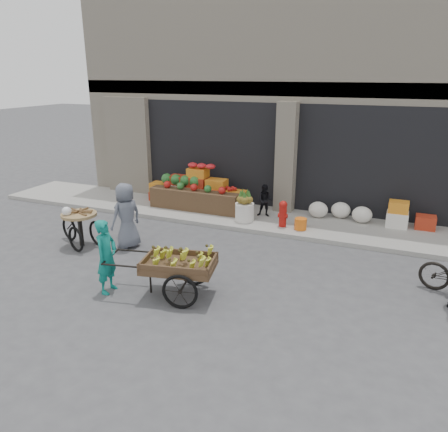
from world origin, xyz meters
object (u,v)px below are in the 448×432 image
at_px(orange_bucket, 301,224).
at_px(seated_person, 265,201).
at_px(vendor_woman, 106,256).
at_px(pineapple_bin, 245,212).
at_px(vendor_grey, 126,216).
at_px(banana_cart, 176,262).
at_px(tricycle_cart, 80,224).
at_px(fire_hydrant, 283,213).

bearing_deg(orange_bucket, seated_person, 149.74).
bearing_deg(orange_bucket, vendor_woman, -120.65).
bearing_deg(pineapple_bin, orange_bucket, -3.58).
height_order(orange_bucket, vendor_grey, vendor_grey).
xyz_separation_m(banana_cart, tricycle_cart, (-3.37, 1.32, -0.12)).
height_order(orange_bucket, tricycle_cart, tricycle_cart).
bearing_deg(vendor_grey, orange_bucket, 145.74).
height_order(pineapple_bin, fire_hydrant, fire_hydrant).
bearing_deg(tricycle_cart, fire_hydrant, 54.10).
distance_m(pineapple_bin, tricycle_cart, 4.35).
distance_m(banana_cart, vendor_grey, 2.82).
bearing_deg(banana_cart, pineapple_bin, 81.31).
relative_size(pineapple_bin, vendor_grey, 0.33).
relative_size(banana_cart, vendor_woman, 1.63).
relative_size(banana_cart, vendor_grey, 1.49).
distance_m(vendor_woman, vendor_grey, 2.25).
height_order(seated_person, banana_cart, seated_person).
height_order(tricycle_cart, vendor_grey, vendor_grey).
height_order(fire_hydrant, orange_bucket, fire_hydrant).
relative_size(pineapple_bin, tricycle_cart, 0.36).
bearing_deg(seated_person, vendor_grey, -137.35).
bearing_deg(pineapple_bin, fire_hydrant, -2.60).
xyz_separation_m(orange_bucket, tricycle_cart, (-4.77, -2.88, 0.30)).
distance_m(seated_person, vendor_grey, 4.05).
distance_m(banana_cart, tricycle_cart, 3.62).
bearing_deg(fire_hydrant, tricycle_cart, -145.56).
relative_size(banana_cart, tricycle_cart, 1.65).
relative_size(tricycle_cart, vendor_grey, 0.91).
xyz_separation_m(banana_cart, vendor_grey, (-2.26, 1.68, 0.11)).
xyz_separation_m(fire_hydrant, tricycle_cart, (-4.27, -2.93, 0.06)).
relative_size(pineapple_bin, seated_person, 0.56).
relative_size(fire_hydrant, vendor_woman, 0.49).
distance_m(pineapple_bin, vendor_woman, 4.80).
height_order(orange_bucket, vendor_woman, vendor_woman).
height_order(fire_hydrant, seated_person, seated_person).
bearing_deg(seated_person, vendor_woman, -115.94).
bearing_deg(vendor_woman, pineapple_bin, -16.98).
relative_size(orange_bucket, vendor_grey, 0.20).
xyz_separation_m(pineapple_bin, tricycle_cart, (-3.17, -2.98, 0.20)).
distance_m(seated_person, banana_cart, 4.90).
relative_size(vendor_woman, vendor_grey, 0.91).
xyz_separation_m(seated_person, vendor_grey, (-2.46, -3.22, 0.21)).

